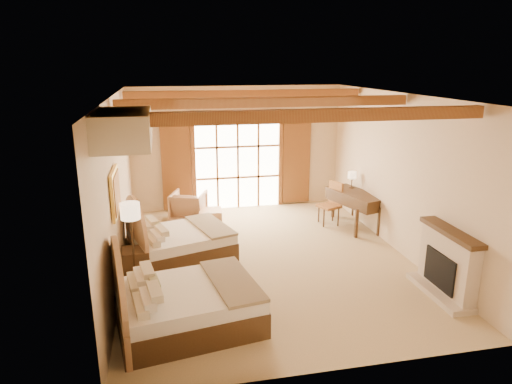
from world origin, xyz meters
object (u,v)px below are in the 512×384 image
object	(u,v)px
armchair	(189,206)
bed_near	(178,302)
bed_far	(174,241)
nightstand	(136,264)
desk	(355,208)

from	to	relation	value
armchair	bed_near	bearing A→B (deg)	104.47
bed_far	nightstand	size ratio (longest dim) A/B	4.04
desk	armchair	bearing A→B (deg)	146.24
nightstand	desk	world-z (taller)	desk
bed_far	bed_near	bearing A→B (deg)	-107.93
bed_near	bed_far	world-z (taller)	bed_near
bed_near	bed_far	distance (m)	2.49
bed_near	bed_far	xyz separation A→B (m)	(0.03, 2.49, -0.03)
bed_near	desk	world-z (taller)	bed_near
bed_near	armchair	xyz separation A→B (m)	(0.44, 4.71, -0.03)
bed_far	nightstand	distance (m)	1.03
nightstand	desk	xyz separation A→B (m)	(4.98, 1.78, 0.17)
bed_near	bed_far	bearing A→B (deg)	79.81
bed_near	desk	distance (m)	5.56
armchair	nightstand	bearing A→B (deg)	89.00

